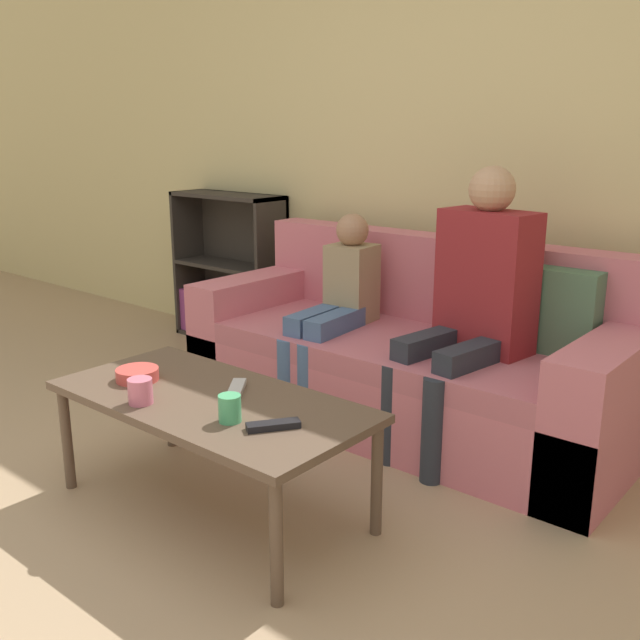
% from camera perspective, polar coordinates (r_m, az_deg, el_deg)
% --- Properties ---
extents(ground_plane, '(22.00, 22.00, 0.00)m').
position_cam_1_polar(ground_plane, '(2.39, -19.66, -20.37)').
color(ground_plane, tan).
extents(wall_back, '(12.00, 0.06, 2.60)m').
position_cam_1_polar(wall_back, '(3.70, 12.19, 14.02)').
color(wall_back, beige).
rests_on(wall_back, ground_plane).
extents(couch, '(2.09, 0.85, 0.85)m').
position_cam_1_polar(couch, '(3.37, 7.20, -3.37)').
color(couch, '#D1707F').
rests_on(couch, ground_plane).
extents(bookshelf, '(0.79, 0.28, 0.95)m').
position_cam_1_polar(bookshelf, '(4.71, -7.40, 3.22)').
color(bookshelf, '#332D28').
rests_on(bookshelf, ground_plane).
extents(coffee_table, '(1.18, 0.57, 0.44)m').
position_cam_1_polar(coffee_table, '(2.56, -8.79, -6.93)').
color(coffee_table, brown).
rests_on(coffee_table, ground_plane).
extents(person_adult, '(0.44, 0.64, 1.20)m').
position_cam_1_polar(person_adult, '(3.04, 12.38, 2.17)').
color(person_adult, '#282D38').
rests_on(person_adult, ground_plane).
extents(person_child, '(0.25, 0.61, 0.96)m').
position_cam_1_polar(person_child, '(3.39, 1.27, 1.22)').
color(person_child, '#476693').
rests_on(person_child, ground_plane).
extents(cup_near, '(0.08, 0.08, 0.09)m').
position_cam_1_polar(cup_near, '(2.52, -14.18, -5.54)').
color(cup_near, pink).
rests_on(cup_near, coffee_table).
extents(cup_far, '(0.07, 0.07, 0.09)m').
position_cam_1_polar(cup_far, '(2.32, -7.23, -7.03)').
color(cup_far, '#4CB77A').
rests_on(cup_far, coffee_table).
extents(tv_remote_0, '(0.14, 0.16, 0.02)m').
position_cam_1_polar(tv_remote_0, '(2.58, -6.70, -5.50)').
color(tv_remote_0, '#B7B7BC').
rests_on(tv_remote_0, coffee_table).
extents(tv_remote_1, '(0.14, 0.17, 0.02)m').
position_cam_1_polar(tv_remote_1, '(2.26, -3.75, -8.41)').
color(tv_remote_1, black).
rests_on(tv_remote_1, coffee_table).
extents(snack_bowl, '(0.16, 0.16, 0.05)m').
position_cam_1_polar(snack_bowl, '(2.76, -14.40, -4.23)').
color(snack_bowl, '#DB4C47').
rests_on(snack_bowl, coffee_table).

